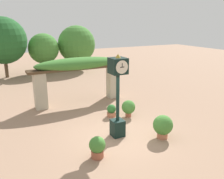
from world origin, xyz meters
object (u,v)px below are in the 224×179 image
at_px(potted_plant_near_left, 128,107).
at_px(potted_plant_near_right, 163,126).
at_px(potted_plant_far_left, 97,147).
at_px(potted_plant_far_right, 111,111).
at_px(pedestal_clock, 118,93).

distance_m(potted_plant_near_left, potted_plant_near_right, 2.55).
height_order(potted_plant_near_left, potted_plant_near_right, potted_plant_near_right).
height_order(potted_plant_near_right, potted_plant_far_left, potted_plant_near_right).
bearing_deg(potted_plant_far_right, potted_plant_near_left, -30.17).
bearing_deg(potted_plant_far_right, potted_plant_far_left, -124.42).
xyz_separation_m(pedestal_clock, potted_plant_near_right, (1.53, -1.00, -1.34)).
bearing_deg(potted_plant_near_left, potted_plant_far_right, 149.83).
height_order(potted_plant_near_right, potted_plant_far_right, potted_plant_near_right).
xyz_separation_m(potted_plant_near_right, potted_plant_far_right, (-0.82, 2.97, -0.23)).
height_order(pedestal_clock, potted_plant_near_left, pedestal_clock).
bearing_deg(potted_plant_far_right, pedestal_clock, -109.97).
bearing_deg(potted_plant_near_right, potted_plant_far_left, -177.83).
bearing_deg(potted_plant_near_left, potted_plant_far_left, -136.92).
xyz_separation_m(pedestal_clock, potted_plant_far_right, (0.72, 1.97, -1.57)).
bearing_deg(pedestal_clock, potted_plant_far_right, 70.03).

